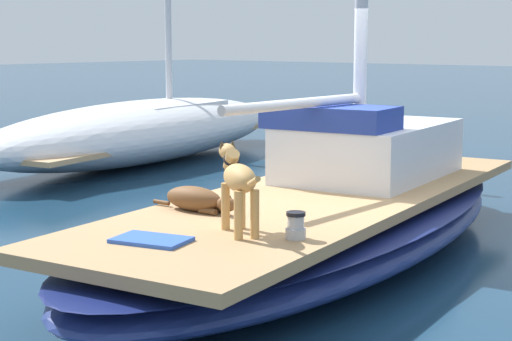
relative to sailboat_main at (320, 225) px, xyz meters
name	(u,v)px	position (x,y,z in m)	size (l,w,h in m)	color
ground_plane	(320,258)	(0.00, 0.00, -0.34)	(120.00, 120.00, 0.00)	navy
sailboat_main	(320,225)	(0.00, 0.00, 0.00)	(3.56, 7.53, 0.66)	navy
cabin_house	(366,147)	(-0.18, 1.10, 0.67)	(1.71, 2.41, 0.84)	silver
dog_brown	(197,199)	(-0.33, -1.42, 0.43)	(0.95, 0.30, 0.22)	brown
dog_tan	(238,180)	(0.51, -1.83, 0.75)	(0.84, 0.57, 0.70)	tan
deck_winch	(296,226)	(0.98, -1.69, 0.42)	(0.16, 0.16, 0.21)	#B7B7BC
deck_towel	(151,240)	(0.21, -2.48, 0.34)	(0.56, 0.36, 0.03)	blue
moored_boat_port_side	(144,129)	(-6.47, 3.57, 0.23)	(4.02, 8.33, 6.68)	white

